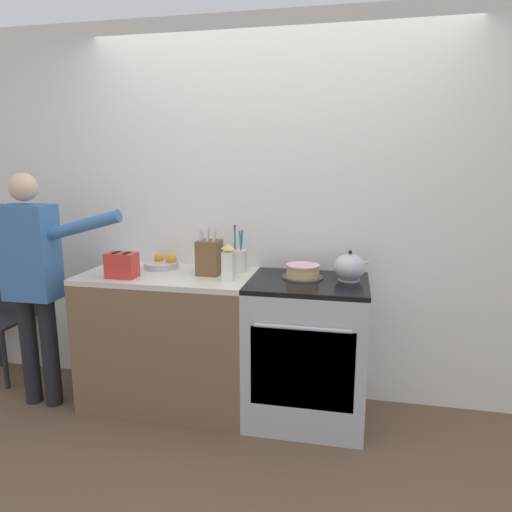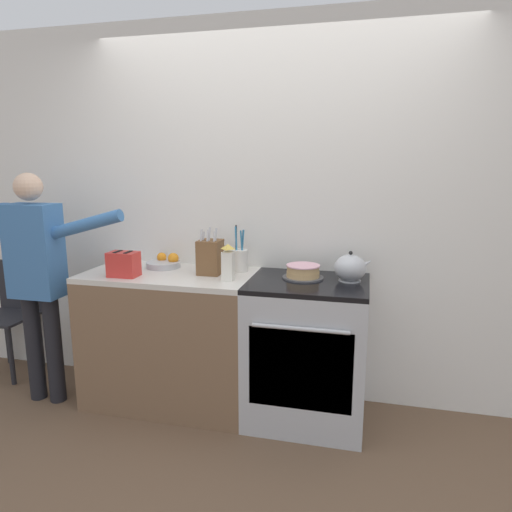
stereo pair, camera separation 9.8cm
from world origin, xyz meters
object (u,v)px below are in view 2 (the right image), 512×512
Objects in this scene: milk_carton at (228,263)px; dining_chair at (14,309)px; stove_range at (307,351)px; layer_cake at (303,272)px; tea_kettle at (350,268)px; utensil_crock at (240,259)px; fruit_bowl at (165,263)px; toaster at (124,264)px; person_baker at (37,270)px; knife_block at (210,257)px.

dining_chair is (-1.88, 0.27, -0.53)m from milk_carton.
stove_range is 0.51m from layer_cake.
dining_chair is (-2.62, 0.10, -0.50)m from tea_kettle.
utensil_crock is 0.55m from fruit_bowl.
tea_kettle is at bearing 12.53° from milk_carton.
milk_carton is (-0.45, -0.17, 0.07)m from layer_cake.
toaster reaches higher than dining_chair.
person_baker is (-1.80, -0.20, 0.48)m from stove_range.
person_baker is at bearing -168.13° from knife_block.
utensil_crock is 0.20× the size of person_baker.
knife_block is 0.22m from milk_carton.
dining_chair is at bearing 177.77° from tea_kettle.
stove_range is at bearing -58.38° from layer_cake.
toaster is (-0.14, -0.31, 0.05)m from fruit_bowl.
knife_block is (-0.61, -0.03, 0.07)m from layer_cake.
fruit_bowl is at bearing 175.21° from layer_cake.
toaster is 0.13× the size of person_baker.
utensil_crock reaches higher than fruit_bowl.
layer_cake is 2.38m from dining_chair.
tea_kettle is at bearing -3.71° from fruit_bowl.
fruit_bowl is at bearing 171.58° from stove_range.
milk_carton is at bearing -24.41° from fruit_bowl.
utensil_crock is 0.36× the size of dining_chair.
knife_block is 1.17m from person_baker.
utensil_crock is 1.31× the size of fruit_bowl.
toaster is (-1.14, -0.23, 0.04)m from layer_cake.
utensil_crock reaches higher than dining_chair.
tea_kettle is at bearing 15.54° from stove_range.
milk_carton is 0.26× the size of dining_chair.
layer_cake is 1.16m from toaster.
layer_cake is at bearing 8.85° from dining_chair.
knife_block is at bearing 20.92° from toaster.
milk_carton reaches higher than fruit_bowl.
toaster is at bearing -172.41° from stove_range.
milk_carton is at bearing 3.28° from dining_chair.
milk_carton is at bearing 15.14° from person_baker.
tea_kettle is at bearing 1.73° from knife_block.
fruit_bowl is at bearing 35.38° from person_baker.
fruit_bowl is 0.15× the size of person_baker.
fruit_bowl is (-0.55, -0.01, -0.05)m from utensil_crock.
milk_carton is (-0.74, -0.16, 0.03)m from tea_kettle.
milk_carton reaches higher than dining_chair.
layer_cake is 0.46m from utensil_crock.
stove_range is at bearing -164.46° from tea_kettle.
person_baker is (-0.62, -0.04, -0.06)m from toaster.
fruit_bowl is 0.34m from toaster.
utensil_crock is (-0.45, 0.09, 0.04)m from layer_cake.
person_baker reaches higher than stove_range.
dining_chair is at bearing 179.21° from fruit_bowl.
utensil_crock is at bearing 35.88° from knife_block.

